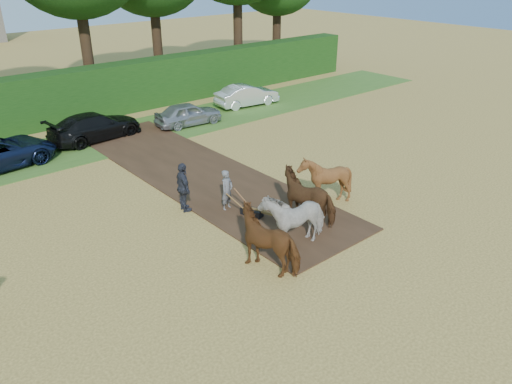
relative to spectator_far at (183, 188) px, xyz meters
The scene contains 7 objects.
ground 4.65m from the spectator_far, 78.43° to the right, with size 120.00×120.00×0.00m, color gold.
earth_strip 3.64m from the spectator_far, 46.59° to the left, with size 4.50×17.00×0.05m, color #472D1C.
grass_verge 9.64m from the spectator_far, 84.55° to the left, with size 50.00×5.00×0.03m, color #38601E.
hedgerow 14.09m from the spectator_far, 86.29° to the left, with size 46.00×1.60×3.00m, color #14380F.
spectator_far is the anchor object (origin of this frame).
plough_team 4.56m from the spectator_far, 59.25° to the right, with size 6.58×5.56×1.97m.
parked_cars 9.51m from the spectator_far, 88.87° to the left, with size 25.01×3.70×1.49m.
Camera 1 is at (-9.98, -10.47, 9.03)m, focal length 35.00 mm.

